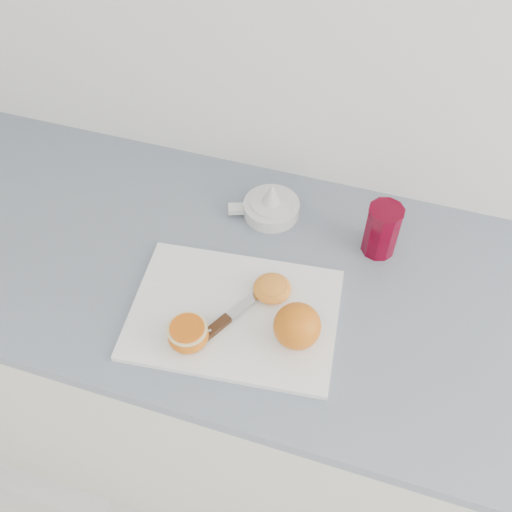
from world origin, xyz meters
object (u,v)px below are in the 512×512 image
Objects in this scene: cutting_board at (234,314)px; citrus_juicer at (271,206)px; counter at (274,382)px; red_tumbler at (382,231)px; half_orange at (188,335)px.

citrus_juicer is (-0.01, 0.27, 0.02)m from cutting_board.
red_tumbler is at bearing 37.81° from counter.
red_tumbler reaches higher than citrus_juicer.
half_orange reaches higher than counter.
half_orange is 0.63× the size of red_tumbler.
counter is at bearing 59.97° from half_orange.
half_orange is (-0.06, -0.08, 0.03)m from cutting_board.
red_tumbler reaches higher than counter.
citrus_juicer reaches higher than counter.
cutting_board is at bearing 56.10° from half_orange.
citrus_juicer reaches higher than cutting_board.
counter is at bearing -67.78° from citrus_juicer.
half_orange is (-0.11, -0.19, 0.48)m from counter.
half_orange is at bearing -130.92° from red_tumbler.
red_tumbler is at bearing -7.36° from citrus_juicer.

